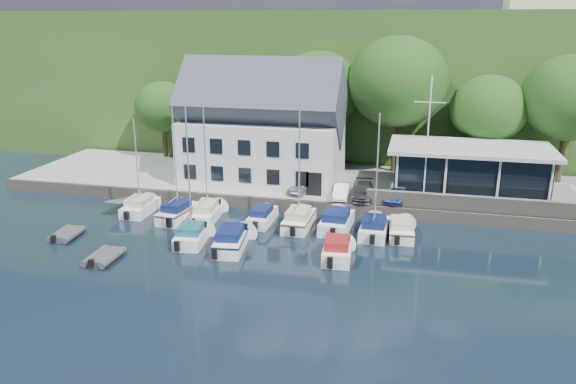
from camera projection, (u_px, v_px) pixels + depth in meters
name	position (u px, v px, depth m)	size (l,w,h in m)	color
ground	(300.00, 270.00, 35.31)	(180.00, 180.00, 0.00)	black
quay	(340.00, 186.00, 51.44)	(60.00, 13.00, 1.00)	#969691
quay_face	(328.00, 208.00, 45.39)	(60.00, 0.30, 1.00)	#6C6357
hillside	(380.00, 65.00, 90.62)	(160.00, 75.00, 16.00)	#2E4E1D
field_patch	(435.00, 13.00, 93.91)	(50.00, 30.00, 0.30)	#505A2D
harbor_building	(263.00, 133.00, 50.61)	(14.40, 8.20, 8.70)	silver
club_pavilion	(469.00, 170.00, 46.88)	(13.20, 7.20, 4.10)	black
seawall	(485.00, 204.00, 42.81)	(18.00, 0.50, 1.20)	#6C6357
gangway	(131.00, 207.00, 47.29)	(1.20, 6.00, 1.40)	silver
car_silver	(302.00, 186.00, 47.65)	(1.40, 3.47, 1.18)	#A0A1A5
car_white	(341.00, 191.00, 46.30)	(1.22, 3.50, 1.15)	silver
car_dgrey	(363.00, 191.00, 46.16)	(1.71, 4.21, 1.22)	#2C2D31
car_blue	(398.00, 194.00, 45.47)	(1.40, 3.54, 1.21)	navy
flagpole	(427.00, 141.00, 43.98)	(2.41, 0.20, 10.03)	silver
tree_0	(164.00, 119.00, 59.20)	(5.87, 5.87, 8.02)	#123710
tree_1	(241.00, 112.00, 55.49)	(7.76, 7.76, 10.61)	#123710
tree_2	(318.00, 109.00, 55.16)	(8.27, 8.27, 11.30)	#123710
tree_3	(396.00, 105.00, 52.71)	(9.36, 9.36, 12.79)	#123710
tree_4	(487.00, 127.00, 51.14)	(6.92, 6.92, 9.45)	#123710
tree_5	(567.00, 120.00, 49.23)	(8.30, 8.30, 11.34)	#123710
boat_r1_0	(137.00, 163.00, 44.57)	(2.03, 5.71, 8.38)	white
boat_r1_1	(175.00, 162.00, 42.95)	(1.88, 6.07, 9.31)	white
boat_r1_2	(206.00, 165.00, 43.10)	(1.78, 6.66, 8.87)	white
boat_r1_3	(263.00, 215.00, 43.38)	(1.66, 5.61, 1.35)	white
boat_r1_4	(299.00, 168.00, 41.22)	(2.00, 6.12, 9.35)	white
boat_r1_5	(337.00, 219.00, 42.04)	(2.27, 6.27, 1.55)	white
boat_r1_6	(377.00, 178.00, 39.85)	(2.07, 5.95, 8.67)	white
boat_r1_7	(401.00, 227.00, 40.72)	(1.88, 5.73, 1.38)	white
boat_r2_1	(189.00, 184.00, 38.36)	(1.99, 5.28, 8.76)	white
boat_r2_2	(232.00, 237.00, 38.57)	(2.00, 6.57, 1.55)	white
boat_r2_3	(337.00, 248.00, 36.87)	(1.97, 5.27, 1.49)	white
dinghy_0	(67.00, 233.00, 40.53)	(1.74, 2.91, 0.68)	#3A3B3F
dinghy_1	(104.00, 256.00, 36.59)	(1.83, 3.04, 0.71)	#3A3B3F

